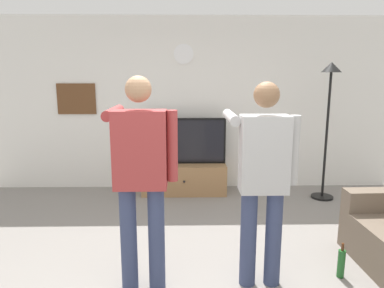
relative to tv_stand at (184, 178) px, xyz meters
The scene contains 9 objects.
back_wall 1.18m from the tv_stand, 69.09° to the left, with size 6.40×0.10×2.70m, color silver.
tv_stand is the anchor object (origin of this frame).
television 0.58m from the tv_stand, 90.00° to the left, with size 1.28×0.07×0.71m.
wall_clock 1.92m from the tv_stand, 90.00° to the left, with size 0.30×0.30×0.03m, color white.
framed_picture 2.09m from the tv_stand, behind, with size 0.60×0.04×0.48m, color brown.
floor_lamp 2.40m from the tv_stand, ahead, with size 0.32×0.32×1.99m.
person_standing_nearer_lamp 2.65m from the tv_stand, 97.96° to the right, with size 0.61×0.78×1.81m.
person_standing_nearer_couch 2.67m from the tv_stand, 74.84° to the right, with size 0.58×0.78×1.77m.
beverage_bottle 2.79m from the tv_stand, 59.09° to the right, with size 0.07×0.07×0.33m.
Camera 1 is at (-0.12, -2.72, 1.83)m, focal length 33.22 mm.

